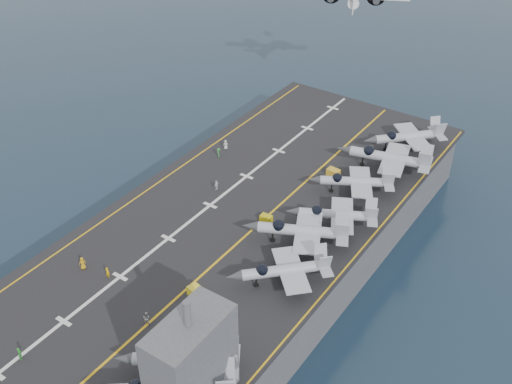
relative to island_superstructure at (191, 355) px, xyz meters
The scene contains 26 objects.
ground 38.02m from the island_superstructure, 116.57° to the left, with size 500.00×500.00×0.00m, color #142135.
hull 35.94m from the island_superstructure, 116.57° to the left, with size 36.00×90.00×10.00m, color #56595E.
flight_deck 34.41m from the island_superstructure, 116.57° to the left, with size 38.00×92.00×0.40m, color black.
foul_line 33.17m from the island_superstructure, 111.80° to the left, with size 0.35×90.00×0.02m, color gold.
landing_centerline 37.38m from the island_superstructure, 124.99° to the left, with size 0.50×90.00×0.02m, color silver.
deck_edge_port 44.50m from the island_superstructure, 136.85° to the left, with size 0.25×90.00×0.02m, color gold.
deck_edge_stbd 31.12m from the island_superstructure, 83.35° to the left, with size 0.25×90.00×0.02m, color gold.
island_superstructure is the anchor object (origin of this frame).
fighter_jet_1 6.35m from the island_superstructure, 143.01° to the left, with size 17.12×15.68×4.95m, color #9AA1A9, non-canonical shape.
fighter_jet_3 22.27m from the island_superstructure, 94.98° to the left, with size 16.50×16.52×4.86m, color #939BA3, non-canonical shape.
fighter_jet_4 30.55m from the island_superstructure, 98.02° to the left, with size 18.17×15.86×5.30m, color gray, non-canonical shape.
fighter_jet_5 36.81m from the island_superstructure, 93.24° to the left, with size 16.26×14.36×4.72m, color gray, non-canonical shape.
fighter_jet_6 46.31m from the island_superstructure, 94.70° to the left, with size 16.38×14.69×4.74m, color #A1AAB3, non-canonical shape.
fighter_jet_7 55.18m from the island_superstructure, 92.28° to the left, with size 18.03×14.14×5.54m, color gray, non-canonical shape.
fighter_jet_8 63.98m from the island_superstructure, 92.27° to the left, with size 17.34×17.45×5.13m, color gray, non-canonical shape.
tow_cart_a 17.75m from the island_superstructure, 127.86° to the left, with size 2.55×1.94×1.37m, color yellow, non-canonical shape.
tow_cart_b 34.26m from the island_superstructure, 109.95° to the left, with size 1.83×1.25×1.06m, color gold, non-canonical shape.
tow_cart_c 49.71m from the island_superstructure, 100.69° to the left, with size 2.19×1.53×1.24m, color gold, non-canonical shape.
crew_0 28.42m from the island_superstructure, 162.35° to the left, with size 1.22×1.38×1.92m, color gold.
crew_1 24.97m from the island_superstructure, 157.88° to the left, with size 1.08×0.79×1.68m, color #E8B005.
crew_3 51.68m from the island_superstructure, 124.03° to the left, with size 1.13×1.17×1.64m, color green.
crew_4 41.47m from the island_superstructure, 123.77° to the left, with size 0.70×1.05×1.75m, color silver.
crew_5 54.27m from the island_superstructure, 122.86° to the left, with size 1.24×1.22×1.74m, color silver.
crew_6 22.65m from the island_superstructure, 161.43° to the right, with size 1.29×1.26×1.81m, color #238728.
crew_7 15.03m from the island_superstructure, 154.84° to the left, with size 1.19×0.91×1.79m, color silver.
transport_plane 92.91m from the island_superstructure, 107.21° to the left, with size 27.70×24.33×5.46m, color silver, non-canonical shape.
Camera 1 is at (45.82, -63.21, 69.52)m, focal length 45.00 mm.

